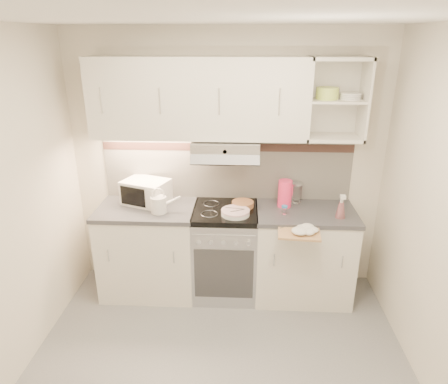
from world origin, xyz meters
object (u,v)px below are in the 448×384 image
object	(u,v)px
pink_pitcher	(285,194)
spray_bottle	(341,208)
electric_range	(225,251)
glass_jar	(296,193)
watering_can	(160,204)
plate_stack	(235,212)
cutting_board	(299,231)
microwave	(146,192)

from	to	relation	value
pink_pitcher	spray_bottle	xyz separation A→B (m)	(0.47, -0.23, -0.04)
electric_range	glass_jar	size ratio (longest dim) A/B	4.46
glass_jar	watering_can	bearing A→B (deg)	-166.44
watering_can	plate_stack	world-z (taller)	watering_can
glass_jar	cutting_board	size ratio (longest dim) A/B	0.58
pink_pitcher	cutting_board	size ratio (longest dim) A/B	0.74
electric_range	glass_jar	xyz separation A→B (m)	(0.68, 0.20, 0.55)
microwave	pink_pitcher	size ratio (longest dim) A/B	1.89
glass_jar	cutting_board	xyz separation A→B (m)	(-0.04, -0.57, -0.13)
spray_bottle	plate_stack	bearing A→B (deg)	-176.30
plate_stack	spray_bottle	size ratio (longest dim) A/B	1.10
electric_range	microwave	distance (m)	0.96
watering_can	plate_stack	distance (m)	0.69
spray_bottle	pink_pitcher	bearing A→B (deg)	158.37
electric_range	microwave	world-z (taller)	microwave
pink_pitcher	glass_jar	distance (m)	0.16
electric_range	plate_stack	size ratio (longest dim) A/B	3.48
electric_range	watering_can	world-z (taller)	watering_can
microwave	cutting_board	bearing A→B (deg)	2.12
watering_can	pink_pitcher	size ratio (longest dim) A/B	1.07
electric_range	spray_bottle	distance (m)	1.17
glass_jar	spray_bottle	world-z (taller)	spray_bottle
electric_range	cutting_board	size ratio (longest dim) A/B	2.59
microwave	glass_jar	bearing A→B (deg)	24.50
pink_pitcher	glass_jar	world-z (taller)	pink_pitcher
microwave	watering_can	xyz separation A→B (m)	(0.17, -0.21, -0.03)
plate_stack	cutting_board	bearing A→B (deg)	-24.19
electric_range	watering_can	size ratio (longest dim) A/B	3.25
watering_can	cutting_board	distance (m)	1.27
watering_can	spray_bottle	xyz separation A→B (m)	(1.62, -0.03, 0.01)
spray_bottle	cutting_board	size ratio (longest dim) A/B	0.67
pink_pitcher	spray_bottle	world-z (taller)	pink_pitcher
microwave	spray_bottle	world-z (taller)	spray_bottle
cutting_board	electric_range	bearing A→B (deg)	154.81
plate_stack	pink_pitcher	bearing A→B (deg)	25.71
pink_pitcher	cutting_board	bearing A→B (deg)	-95.55
microwave	pink_pitcher	distance (m)	1.32
watering_can	glass_jar	bearing A→B (deg)	-0.06
cutting_board	plate_stack	bearing A→B (deg)	160.57
microwave	glass_jar	world-z (taller)	microwave
cutting_board	watering_can	bearing A→B (deg)	172.76
microwave	plate_stack	world-z (taller)	microwave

